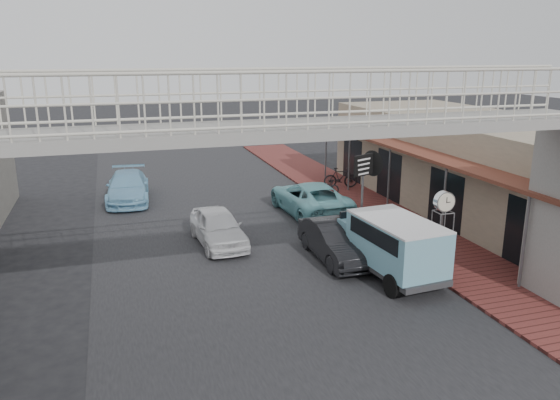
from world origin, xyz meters
TOP-DOWN VIEW (x-y plane):
  - ground at (0.00, 0.00)m, footprint 120.00×120.00m
  - road_strip at (0.00, 0.00)m, footprint 10.00×60.00m
  - sidewalk at (6.50, 3.00)m, footprint 3.00×40.00m
  - shophouse_row at (10.97, 4.00)m, footprint 7.20×18.00m
  - footbridge at (0.00, -4.00)m, footprint 16.40×2.40m
  - white_hatchback at (-0.68, 3.47)m, footprint 1.74×3.85m
  - dark_sedan at (2.75, 0.84)m, footprint 1.37×3.89m
  - angkot_curb at (3.80, 6.09)m, footprint 2.49×5.05m
  - angkot_far at (-3.52, 10.53)m, footprint 2.17×4.66m
  - angkot_van at (3.81, -1.02)m, footprint 2.06×3.99m
  - motorcycle_near at (5.30, 8.27)m, footprint 1.55×0.58m
  - motorcycle_far at (6.74, 9.60)m, footprint 1.74×0.90m
  - street_clock at (5.30, -1.33)m, footprint 0.63×0.50m
  - arrow_sign at (5.85, 4.24)m, footprint 1.72×1.17m

SIDE VIEW (x-z plane):
  - ground at x=0.00m, z-range 0.00..0.00m
  - road_strip at x=0.00m, z-range 0.00..0.01m
  - sidewalk at x=6.50m, z-range 0.00..0.10m
  - motorcycle_near at x=5.30m, z-range 0.10..0.91m
  - motorcycle_far at x=6.74m, z-range 0.10..1.11m
  - dark_sedan at x=2.75m, z-range 0.00..1.28m
  - white_hatchback at x=-0.68m, z-range 0.00..1.28m
  - angkot_far at x=-3.52m, z-range 0.00..1.32m
  - angkot_curb at x=3.80m, z-range 0.00..1.38m
  - angkot_van at x=3.81m, z-range 0.25..2.14m
  - shophouse_row at x=10.97m, z-range 0.01..4.01m
  - street_clock at x=5.30m, z-range 0.95..3.53m
  - arrow_sign at x=5.85m, z-range 0.98..3.84m
  - footbridge at x=0.00m, z-range 0.01..6.35m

